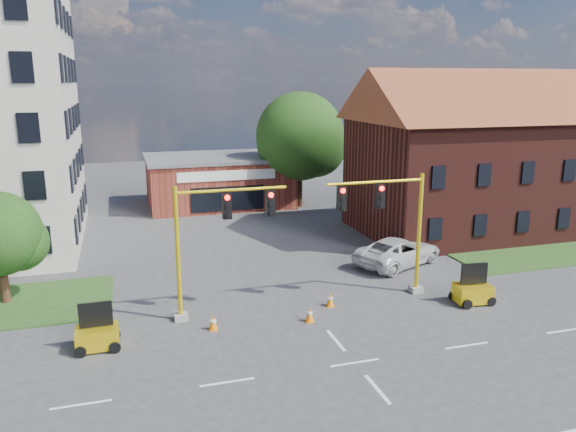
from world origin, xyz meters
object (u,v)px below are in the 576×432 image
object	(u,v)px
signal_mast_east	(390,221)
trailer_west	(97,335)
pickup_white	(398,251)
trailer_east	(473,291)
signal_mast_west	(214,234)

from	to	relation	value
signal_mast_east	trailer_west	xyz separation A→B (m)	(-13.90, -1.89, -3.32)
signal_mast_east	pickup_white	size ratio (longest dim) A/B	1.07
trailer_west	pickup_white	bearing A→B (deg)	19.48
trailer_east	signal_mast_west	bearing A→B (deg)	177.52
trailer_east	pickup_white	distance (m)	6.45
signal_mast_east	trailer_east	bearing A→B (deg)	-30.68
trailer_west	pickup_white	distance (m)	17.88
signal_mast_east	trailer_east	world-z (taller)	signal_mast_east
signal_mast_east	trailer_west	distance (m)	14.41
trailer_west	trailer_east	bearing A→B (deg)	-1.51
signal_mast_west	signal_mast_east	xyz separation A→B (m)	(8.71, 0.00, 0.00)
signal_mast_west	pickup_white	xyz separation A→B (m)	(11.58, 4.31, -3.11)
trailer_east	signal_mast_east	bearing A→B (deg)	156.59
signal_mast_west	trailer_west	bearing A→B (deg)	-159.96
pickup_white	signal_mast_east	bearing A→B (deg)	121.59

